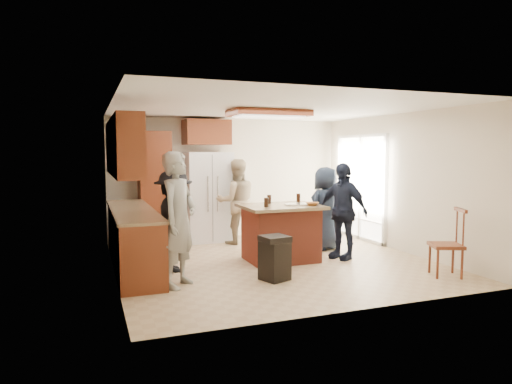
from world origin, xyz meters
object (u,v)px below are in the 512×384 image
object	(u,v)px
person_front_left	(179,220)
trash_bin	(275,258)
refrigerator	(208,197)
spindle_chair	(447,245)
person_behind_right	(326,208)
person_counter	(174,220)
kitchen_island	(281,232)
person_side_right	(342,211)
person_behind_left	(237,202)

from	to	relation	value
person_front_left	trash_bin	size ratio (longest dim) A/B	2.87
refrigerator	spindle_chair	bearing A→B (deg)	-56.03
person_behind_right	trash_bin	size ratio (longest dim) A/B	2.43
person_counter	refrigerator	size ratio (longest dim) A/B	0.86
person_behind_right	person_counter	world-z (taller)	person_counter
person_front_left	refrigerator	size ratio (longest dim) A/B	1.01
person_behind_right	kitchen_island	xyz separation A→B (m)	(-1.14, -0.54, -0.29)
person_front_left	person_side_right	xyz separation A→B (m)	(2.90, 0.65, -0.09)
person_side_right	trash_bin	world-z (taller)	person_side_right
person_behind_left	refrigerator	bearing A→B (deg)	-43.05
person_front_left	refrigerator	distance (m)	3.19
kitchen_island	spindle_chair	bearing A→B (deg)	-42.64
person_side_right	refrigerator	bearing A→B (deg)	-166.96
refrigerator	trash_bin	world-z (taller)	refrigerator
person_side_right	person_counter	size ratio (longest dim) A/B	1.05
person_side_right	person_behind_left	bearing A→B (deg)	-168.75
spindle_chair	person_behind_left	bearing A→B (deg)	122.50
person_behind_right	person_side_right	bearing A→B (deg)	63.47
person_behind_left	person_behind_right	xyz separation A→B (m)	(1.39, -1.07, -0.07)
person_behind_right	person_behind_left	bearing A→B (deg)	-56.36
trash_bin	kitchen_island	bearing A→B (deg)	62.39
person_behind_left	spindle_chair	world-z (taller)	person_behind_left
person_counter	kitchen_island	world-z (taller)	person_counter
person_side_right	trash_bin	distance (m)	1.84
refrigerator	person_behind_right	bearing A→B (deg)	-40.36
person_behind_right	kitchen_island	size ratio (longest dim) A/B	1.20
refrigerator	spindle_chair	size ratio (longest dim) A/B	1.81
person_counter	kitchen_island	size ratio (longest dim) A/B	1.21
person_counter	kitchen_island	distance (m)	1.81
person_front_left	spindle_chair	distance (m)	3.87
spindle_chair	person_front_left	bearing A→B (deg)	167.13
person_side_right	refrigerator	distance (m)	2.89
person_front_left	person_behind_left	bearing A→B (deg)	6.62
person_front_left	person_behind_left	world-z (taller)	person_front_left
refrigerator	trash_bin	bearing A→B (deg)	-87.22
person_behind_right	kitchen_island	world-z (taller)	person_behind_right
person_counter	refrigerator	bearing A→B (deg)	-27.31
kitchen_island	trash_bin	size ratio (longest dim) A/B	2.03
trash_bin	spindle_chair	world-z (taller)	spindle_chair
person_side_right	kitchen_island	xyz separation A→B (m)	(-1.03, 0.22, -0.34)
person_behind_right	person_side_right	distance (m)	0.77
person_behind_left	person_side_right	bearing A→B (deg)	129.14
spindle_chair	trash_bin	bearing A→B (deg)	164.10
person_behind_left	trash_bin	distance (m)	2.72
person_behind_left	trash_bin	xyz separation A→B (m)	(-0.30, -2.65, -0.51)
person_front_left	person_behind_right	xyz separation A→B (m)	(3.00, 1.41, -0.14)
person_front_left	kitchen_island	distance (m)	2.10
refrigerator	kitchen_island	bearing A→B (deg)	-71.60
refrigerator	spindle_chair	xyz separation A→B (m)	(2.58, -3.83, -0.45)
person_side_right	spindle_chair	size ratio (longest dim) A/B	1.63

